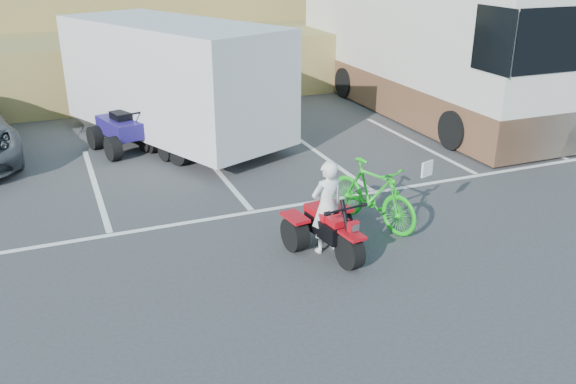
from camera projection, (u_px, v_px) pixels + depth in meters
name	position (u px, v px, depth m)	size (l,w,h in m)	color
ground	(301.00, 269.00, 9.80)	(100.00, 100.00, 0.00)	#363639
parking_stripes	(265.00, 178.00, 13.59)	(28.00, 5.16, 0.01)	white
grass_embankment	(137.00, 43.00, 22.54)	(40.00, 8.50, 3.10)	olive
red_trike_atv	(331.00, 254.00, 10.26)	(1.17, 1.56, 1.02)	#B00A13
rider	(327.00, 207.00, 10.08)	(0.59, 0.39, 1.61)	white
green_dirt_bike	(373.00, 194.00, 11.11)	(0.57, 2.03, 1.22)	#14BF19
cargo_trailer	(173.00, 78.00, 15.60)	(5.04, 7.07, 3.07)	silver
rv_motorhome	(419.00, 54.00, 18.64)	(2.88, 11.10, 3.98)	silver
quad_atv_blue	(125.00, 150.00, 15.40)	(1.27, 1.70, 1.11)	navy
quad_atv_green	(172.00, 152.00, 15.25)	(1.04, 1.40, 0.91)	#166027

